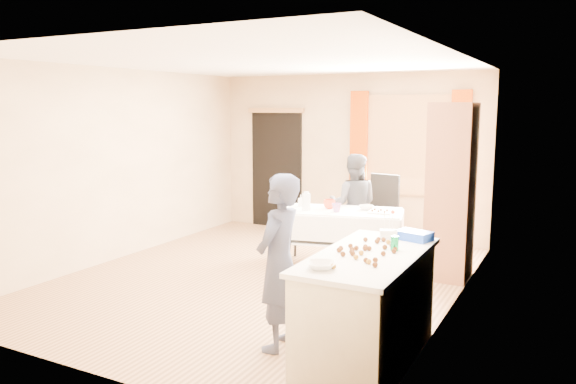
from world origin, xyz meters
The scene contains 29 objects.
floor centered at (0.00, 0.00, -0.01)m, with size 4.50×5.50×0.02m, color #9E7047.
ceiling centered at (0.00, 0.00, 2.61)m, with size 4.50×5.50×0.02m, color white.
wall_back centered at (0.00, 2.76, 1.30)m, with size 4.50×0.02×2.60m, color tan.
wall_front centered at (0.00, -2.76, 1.30)m, with size 4.50×0.02×2.60m, color tan.
wall_left centered at (-2.26, 0.00, 1.30)m, with size 0.02×5.50×2.60m, color tan.
wall_right centered at (2.26, 0.00, 1.30)m, with size 0.02×5.50×2.60m, color tan.
window_frame centered at (1.00, 2.72, 1.50)m, with size 1.32×0.06×1.52m, color olive.
window_pane centered at (1.00, 2.71, 1.50)m, with size 1.20×0.02×1.40m, color white.
curtain_left centered at (0.22, 2.67, 1.50)m, with size 0.28×0.06×1.65m, color #A93600.
curtain_right centered at (1.78, 2.67, 1.50)m, with size 0.28×0.06×1.65m, color #A93600.
doorway centered at (-1.30, 2.73, 1.00)m, with size 0.95×0.04×2.00m, color black.
door_lintel centered at (-1.30, 2.70, 2.02)m, with size 1.05×0.06×0.08m, color olive.
cabinet centered at (1.99, 1.13, 1.07)m, with size 0.50×0.60×2.14m, color brown.
counter centered at (1.89, -1.51, 0.45)m, with size 0.77×1.62×0.91m.
party_table centered at (0.64, 0.97, 0.45)m, with size 1.71×1.15×0.75m.
chair centered at (0.81, 1.96, 0.33)m, with size 0.53×0.53×1.11m.
girl centered at (1.13, -1.63, 0.77)m, with size 0.39×0.57×1.53m, color #2B2F49.
woman centered at (0.55, 1.61, 0.72)m, with size 0.83×0.73×1.44m, color black.
soda_can centered at (2.04, -1.31, 0.97)m, with size 0.07×0.07×0.12m, color #098139.
mixing_bowl centered at (1.72, -2.08, 0.94)m, with size 0.28×0.28×0.05m, color white.
foam_block centered at (1.86, -0.93, 0.95)m, with size 0.15×0.10×0.08m, color white.
blue_basket centered at (2.08, -0.87, 0.95)m, with size 0.30×0.20×0.08m, color blue.
pitcher centered at (0.23, 0.74, 0.86)m, with size 0.11×0.11×0.22m, color silver.
cup_red centered at (0.45, 0.99, 0.81)m, with size 0.21×0.21×0.12m, color red.
cup_rainbow centered at (0.63, 0.82, 0.81)m, with size 0.13×0.13×0.11m, color red.
small_bowl centered at (0.91, 1.14, 0.78)m, with size 0.26×0.26×0.06m, color white.
pastry_tray centered at (1.14, 1.00, 0.76)m, with size 0.28×0.20×0.02m, color white.
bottle centered at (0.03, 0.99, 0.83)m, with size 0.09×0.09×0.15m, color white.
cake_balls centered at (1.86, -1.49, 0.93)m, with size 0.46×1.01×0.04m.
Camera 1 is at (3.36, -5.72, 2.09)m, focal length 35.00 mm.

